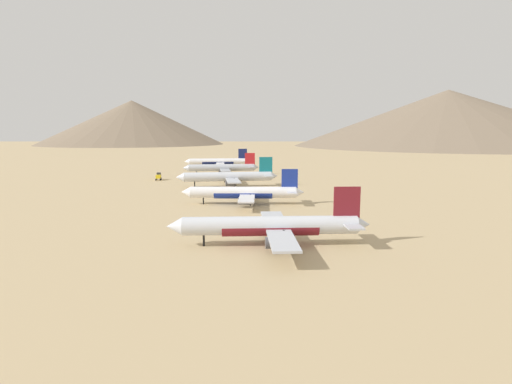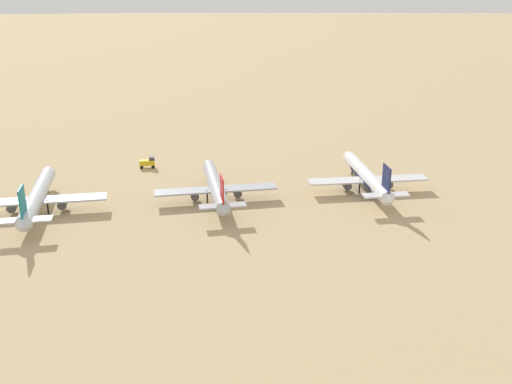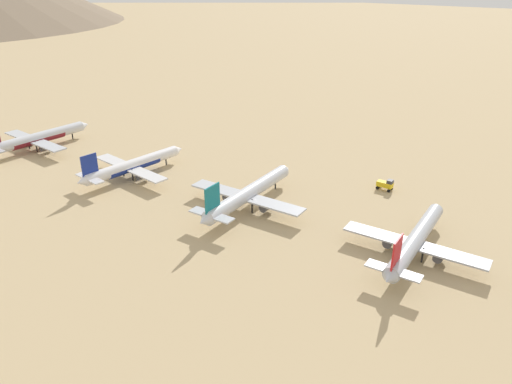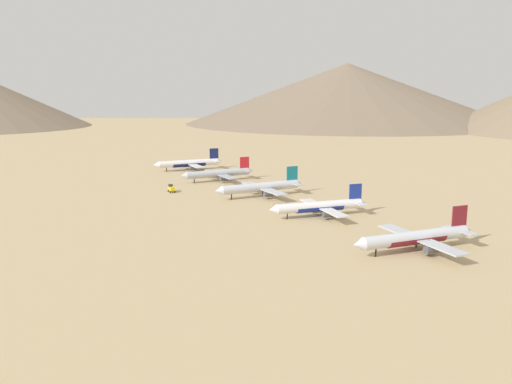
{
  "view_description": "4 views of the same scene",
  "coord_description": "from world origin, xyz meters",
  "px_view_note": "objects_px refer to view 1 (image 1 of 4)",
  "views": [
    {
      "loc": [
        8.2,
        194.19,
        26.22
      ],
      "look_at": [
        -9.07,
        40.97,
        3.16
      ],
      "focal_mm": 28.89,
      "sensor_mm": 36.0,
      "label": 1
    },
    {
      "loc": [
        -163.36,
        -36.14,
        64.45
      ],
      "look_at": [
        -4.6,
        -61.06,
        3.92
      ],
      "focal_mm": 40.92,
      "sensor_mm": 36.0,
      "label": 2
    },
    {
      "loc": [
        -110.41,
        -76.33,
        67.83
      ],
      "look_at": [
        1.7,
        0.3,
        4.56
      ],
      "focal_mm": 34.05,
      "sensor_mm": 36.0,
      "label": 3
    },
    {
      "loc": [
        112.86,
        226.15,
        51.08
      ],
      "look_at": [
        8.6,
        14.52,
        5.34
      ],
      "focal_mm": 36.71,
      "sensor_mm": 36.0,
      "label": 4
    }
  ],
  "objects_px": {
    "parked_jet_1": "(222,168)",
    "service_truck": "(158,176)",
    "parked_jet_4": "(272,226)",
    "parked_jet_0": "(218,162)",
    "parked_jet_2": "(229,177)",
    "parked_jet_3": "(244,193)"
  },
  "relations": [
    {
      "from": "parked_jet_4",
      "to": "parked_jet_1",
      "type": "bearing_deg",
      "value": -87.54
    },
    {
      "from": "parked_jet_0",
      "to": "parked_jet_4",
      "type": "height_order",
      "value": "parked_jet_4"
    },
    {
      "from": "parked_jet_2",
      "to": "parked_jet_4",
      "type": "relative_size",
      "value": 1.02
    },
    {
      "from": "parked_jet_1",
      "to": "service_truck",
      "type": "height_order",
      "value": "parked_jet_1"
    },
    {
      "from": "parked_jet_3",
      "to": "parked_jet_4",
      "type": "relative_size",
      "value": 0.94
    },
    {
      "from": "parked_jet_2",
      "to": "service_truck",
      "type": "height_order",
      "value": "parked_jet_2"
    },
    {
      "from": "parked_jet_0",
      "to": "parked_jet_4",
      "type": "xyz_separation_m",
      "value": [
        -7.81,
        200.29,
        0.02
      ]
    },
    {
      "from": "parked_jet_2",
      "to": "parked_jet_3",
      "type": "relative_size",
      "value": 1.09
    },
    {
      "from": "parked_jet_2",
      "to": "parked_jet_4",
      "type": "distance_m",
      "value": 101.58
    },
    {
      "from": "parked_jet_1",
      "to": "parked_jet_3",
      "type": "height_order",
      "value": "parked_jet_1"
    },
    {
      "from": "parked_jet_3",
      "to": "parked_jet_4",
      "type": "height_order",
      "value": "parked_jet_4"
    },
    {
      "from": "parked_jet_2",
      "to": "parked_jet_3",
      "type": "height_order",
      "value": "parked_jet_2"
    },
    {
      "from": "parked_jet_0",
      "to": "parked_jet_2",
      "type": "bearing_deg",
      "value": 91.62
    },
    {
      "from": "parked_jet_1",
      "to": "parked_jet_4",
      "type": "distance_m",
      "value": 152.71
    },
    {
      "from": "parked_jet_0",
      "to": "parked_jet_1",
      "type": "height_order",
      "value": "parked_jet_0"
    },
    {
      "from": "parked_jet_0",
      "to": "service_truck",
      "type": "xyz_separation_m",
      "value": [
        33.52,
        68.49,
        -2.4
      ]
    },
    {
      "from": "parked_jet_4",
      "to": "service_truck",
      "type": "bearing_deg",
      "value": -72.59
    },
    {
      "from": "parked_jet_3",
      "to": "service_truck",
      "type": "distance_m",
      "value": 87.46
    },
    {
      "from": "parked_jet_4",
      "to": "service_truck",
      "type": "height_order",
      "value": "parked_jet_4"
    },
    {
      "from": "parked_jet_3",
      "to": "parked_jet_0",
      "type": "bearing_deg",
      "value": -87.68
    },
    {
      "from": "parked_jet_0",
      "to": "parked_jet_1",
      "type": "xyz_separation_m",
      "value": [
        -1.25,
        47.73,
        -0.1
      ]
    },
    {
      "from": "parked_jet_1",
      "to": "parked_jet_2",
      "type": "distance_m",
      "value": 51.13
    }
  ]
}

